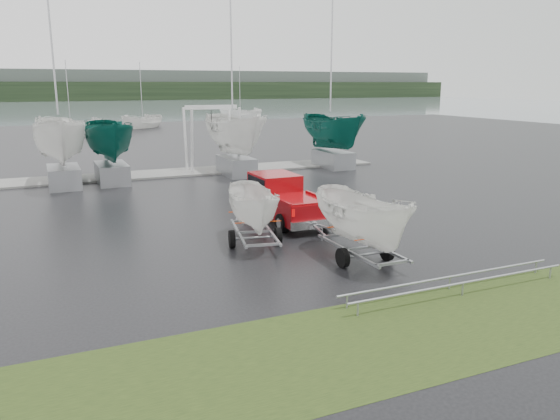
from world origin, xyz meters
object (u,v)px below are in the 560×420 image
object	(u,v)px
pickup_truck	(281,197)
boat_hoist	(212,129)
trailer_hitched	(365,174)
trailer_parked	(254,172)

from	to	relation	value
pickup_truck	boat_hoist	world-z (taller)	boat_hoist
trailer_hitched	boat_hoist	bearing A→B (deg)	86.59
trailer_parked	boat_hoist	distance (m)	16.55
trailer_hitched	trailer_parked	world-z (taller)	trailer_hitched
trailer_hitched	pickup_truck	bearing A→B (deg)	90.00
pickup_truck	boat_hoist	xyz separation A→B (m)	(1.10, 13.17, 1.74)
pickup_truck	trailer_hitched	world-z (taller)	trailer_hitched
boat_hoist	trailer_hitched	bearing A→B (deg)	-93.21
trailer_parked	boat_hoist	world-z (taller)	trailer_parked
pickup_truck	trailer_parked	size ratio (longest dim) A/B	1.16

